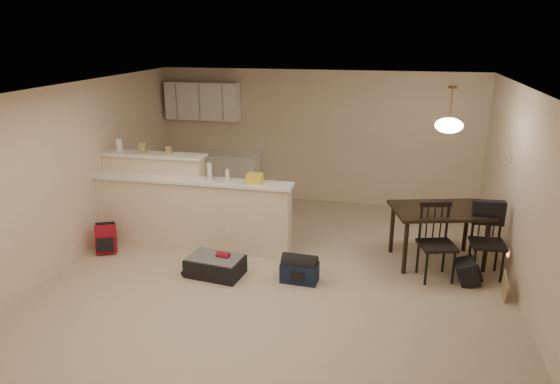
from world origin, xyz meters
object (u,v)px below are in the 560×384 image
(suitcase, at_px, (215,266))
(red_backpack, at_px, (106,239))
(black_daypack, at_px, (467,272))
(dining_chair_near, at_px, (437,243))
(dining_table, at_px, (439,215))
(pendant_lamp, at_px, (449,125))
(dining_chair_far, at_px, (488,242))
(navy_duffel, at_px, (300,272))

(suitcase, relative_size, red_backpack, 1.70)
(suitcase, relative_size, black_daypack, 2.14)
(dining_chair_near, relative_size, red_backpack, 2.36)
(suitcase, bearing_deg, dining_table, 27.43)
(pendant_lamp, distance_m, dining_chair_far, 1.64)
(black_daypack, bearing_deg, dining_chair_near, 83.27)
(dining_table, distance_m, red_backpack, 4.87)
(pendant_lamp, distance_m, dining_chair_near, 1.57)
(dining_table, relative_size, suitcase, 1.99)
(dining_table, relative_size, dining_chair_near, 1.44)
(dining_table, relative_size, black_daypack, 4.25)
(pendant_lamp, distance_m, red_backpack, 5.16)
(dining_chair_near, relative_size, navy_duffel, 2.11)
(suitcase, relative_size, navy_duffel, 1.52)
(pendant_lamp, xyz_separation_m, black_daypack, (0.36, -0.57, -1.84))
(dining_table, xyz_separation_m, red_backpack, (-4.79, -0.76, -0.49))
(dining_chair_far, distance_m, navy_duffel, 2.55)
(dining_chair_near, xyz_separation_m, navy_duffel, (-1.75, -0.48, -0.38))
(navy_duffel, bearing_deg, red_backpack, 178.12)
(pendant_lamp, relative_size, dining_chair_near, 0.61)
(suitcase, bearing_deg, dining_chair_far, 19.53)
(dining_chair_near, bearing_deg, dining_table, 68.51)
(suitcase, bearing_deg, pendant_lamp, 27.43)
(dining_table, height_order, dining_chair_far, dining_chair_far)
(suitcase, xyz_separation_m, black_daypack, (3.31, 0.51, 0.03))
(dining_table, distance_m, navy_duffel, 2.15)
(red_backpack, bearing_deg, navy_duffel, -28.76)
(dining_table, xyz_separation_m, black_daypack, (0.36, -0.57, -0.56))
(pendant_lamp, bearing_deg, black_daypack, -57.75)
(red_backpack, bearing_deg, dining_chair_near, -21.09)
(dining_table, bearing_deg, dining_chair_near, -110.57)
(red_backpack, relative_size, black_daypack, 1.26)
(red_backpack, xyz_separation_m, black_daypack, (5.14, 0.19, -0.06))
(pendant_lamp, bearing_deg, dining_chair_near, -95.25)
(pendant_lamp, bearing_deg, red_backpack, -171.02)
(dining_chair_far, height_order, suitcase, dining_chair_far)
(pendant_lamp, height_order, dining_chair_near, pendant_lamp)
(dining_chair_near, xyz_separation_m, black_daypack, (0.41, -0.03, -0.36))
(dining_table, bearing_deg, dining_chair_far, -41.79)
(pendant_lamp, relative_size, dining_chair_far, 0.62)
(dining_chair_far, bearing_deg, pendant_lamp, 150.81)
(suitcase, distance_m, red_backpack, 1.87)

